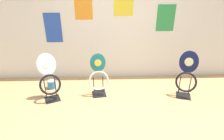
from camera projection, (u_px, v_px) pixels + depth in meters
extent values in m
plane|color=tan|center=(124.00, 130.00, 2.71)|extent=(14.00, 14.00, 0.00)
cube|color=silver|center=(117.00, 24.00, 3.99)|extent=(8.00, 0.06, 2.60)
cube|color=yellow|center=(124.00, 5.00, 3.79)|extent=(0.43, 0.01, 0.48)
cube|color=#284CAD|center=(53.00, 28.00, 3.94)|extent=(0.37, 0.01, 0.66)
cube|color=#2D8E47|center=(166.00, 18.00, 3.94)|extent=(0.41, 0.01, 0.58)
cube|color=orange|center=(83.00, 4.00, 3.75)|extent=(0.39, 0.01, 0.67)
cube|color=black|center=(99.00, 94.00, 3.67)|extent=(0.32, 0.32, 0.01)
cylinder|color=black|center=(94.00, 85.00, 3.67)|extent=(0.02, 0.02, 0.34)
cylinder|color=black|center=(103.00, 84.00, 3.70)|extent=(0.02, 0.02, 0.34)
cylinder|color=black|center=(99.00, 90.00, 3.55)|extent=(0.22, 0.05, 0.02)
torus|color=beige|center=(99.00, 81.00, 3.53)|extent=(0.43, 0.19, 0.41)
ellipsoid|color=#197075|center=(98.00, 63.00, 3.43)|extent=(0.31, 0.09, 0.38)
ellipsoid|color=#EADB4C|center=(98.00, 63.00, 3.42)|extent=(0.14, 0.03, 0.14)
sphere|color=silver|center=(94.00, 72.00, 3.48)|extent=(0.02, 0.02, 0.02)
sphere|color=silver|center=(102.00, 71.00, 3.51)|extent=(0.02, 0.02, 0.02)
cube|color=black|center=(183.00, 96.00, 3.61)|extent=(0.36, 0.36, 0.01)
cylinder|color=black|center=(180.00, 85.00, 3.64)|extent=(0.02, 0.02, 0.38)
cylinder|color=black|center=(190.00, 86.00, 3.59)|extent=(0.02, 0.02, 0.38)
cylinder|color=black|center=(185.00, 91.00, 3.48)|extent=(0.22, 0.09, 0.02)
torus|color=black|center=(186.00, 82.00, 3.46)|extent=(0.45, 0.33, 0.39)
ellipsoid|color=#141942|center=(189.00, 62.00, 3.42)|extent=(0.38, 0.25, 0.43)
ellipsoid|color=beige|center=(189.00, 62.00, 3.41)|extent=(0.17, 0.10, 0.16)
sphere|color=silver|center=(182.00, 72.00, 3.49)|extent=(0.02, 0.02, 0.02)
sphere|color=silver|center=(193.00, 73.00, 3.43)|extent=(0.02, 0.02, 0.02)
cube|color=black|center=(53.00, 99.00, 3.50)|extent=(0.37, 0.37, 0.01)
cylinder|color=black|center=(45.00, 88.00, 3.45)|extent=(0.02, 0.02, 0.43)
cylinder|color=black|center=(55.00, 86.00, 3.53)|extent=(0.02, 0.02, 0.43)
cylinder|color=black|center=(52.00, 93.00, 3.37)|extent=(0.21, 0.11, 0.02)
torus|color=black|center=(50.00, 85.00, 3.35)|extent=(0.46, 0.37, 0.37)
ellipsoid|color=white|center=(46.00, 64.00, 3.33)|extent=(0.39, 0.29, 0.41)
ellipsoid|color=silver|center=(46.00, 64.00, 3.32)|extent=(0.17, 0.12, 0.16)
sphere|color=silver|center=(43.00, 76.00, 3.32)|extent=(0.02, 0.02, 0.02)
sphere|color=silver|center=(54.00, 74.00, 3.39)|extent=(0.02, 0.02, 0.02)
cylinder|color=teal|center=(52.00, 84.00, 3.89)|extent=(0.18, 0.18, 0.18)
torus|color=silver|center=(51.00, 81.00, 3.86)|extent=(0.19, 0.19, 0.01)
cylinder|color=#B2B2B7|center=(51.00, 81.00, 3.86)|extent=(0.16, 0.16, 0.00)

